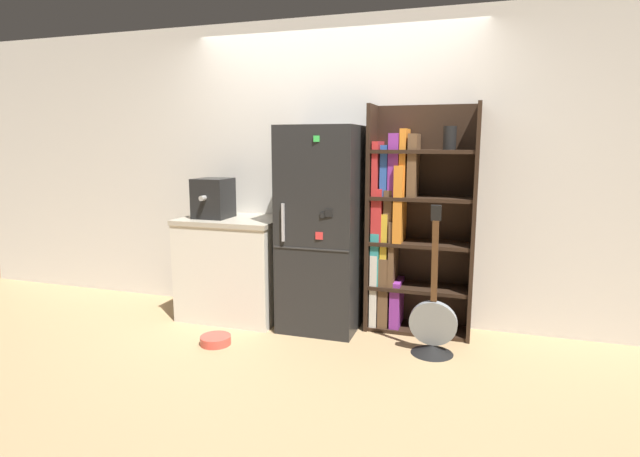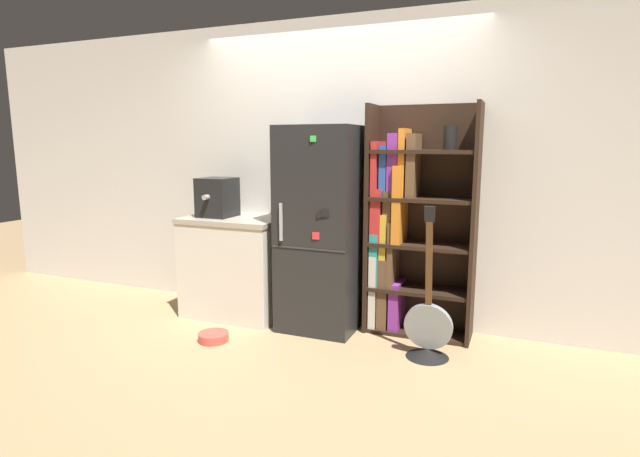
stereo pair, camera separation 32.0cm
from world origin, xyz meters
The scene contains 8 objects.
ground_plane centered at (0.00, 0.00, 0.00)m, with size 16.00×16.00×0.00m, color tan.
wall_back centered at (0.00, 0.47, 1.30)m, with size 8.00×0.05×2.60m.
refrigerator centered at (0.00, 0.14, 0.84)m, with size 0.63×0.64×1.69m.
bookshelf centered at (0.67, 0.31, 0.87)m, with size 0.85×0.35×1.85m.
kitchen_counter centered at (-0.83, 0.14, 0.45)m, with size 0.89×0.64×0.90m.
espresso_machine centered at (-0.99, 0.09, 1.07)m, with size 0.29×0.35×0.35m.
guitar centered at (0.95, -0.17, 0.17)m, with size 0.35×0.31×1.13m.
pet_bowl centered at (-0.67, -0.50, 0.04)m, with size 0.24×0.24×0.07m.
Camera 2 is at (1.53, -3.65, 1.54)m, focal length 28.00 mm.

